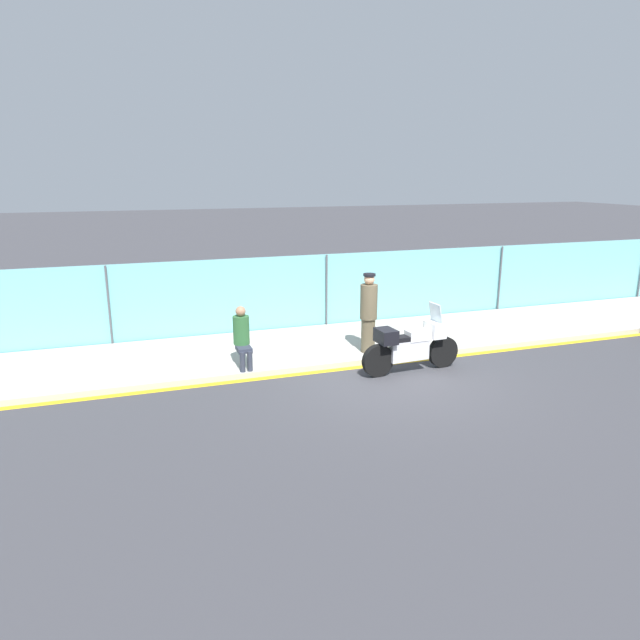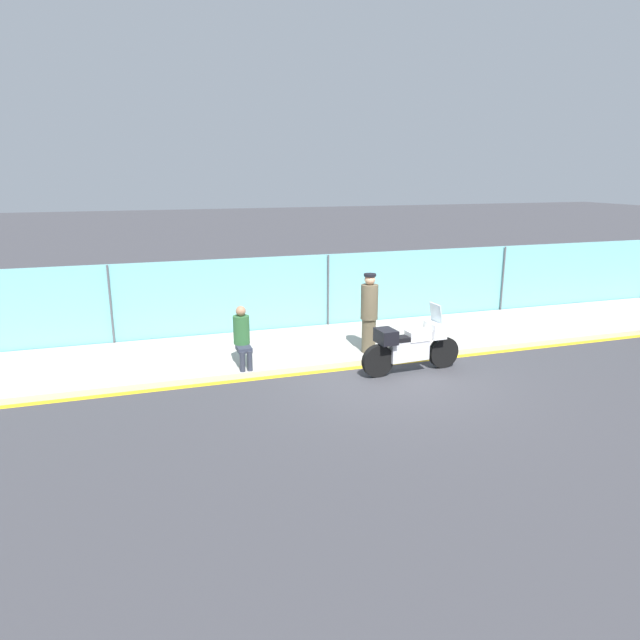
# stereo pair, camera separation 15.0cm
# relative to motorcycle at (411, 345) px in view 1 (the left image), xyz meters

# --- Properties ---
(ground_plane) EXTENTS (120.00, 120.00, 0.00)m
(ground_plane) POSITION_rel_motorcycle_xyz_m (-0.55, -0.27, -0.60)
(ground_plane) COLOR #38383D
(sidewalk) EXTENTS (41.89, 3.21, 0.13)m
(sidewalk) POSITION_rel_motorcycle_xyz_m (-0.55, 2.32, -0.53)
(sidewalk) COLOR #ADA89E
(sidewalk) RESTS_ON ground_plane
(curb_paint_stripe) EXTENTS (41.89, 0.18, 0.01)m
(curb_paint_stripe) POSITION_rel_motorcycle_xyz_m (-0.55, 0.62, -0.60)
(curb_paint_stripe) COLOR gold
(curb_paint_stripe) RESTS_ON ground_plane
(storefront_fence) EXTENTS (39.79, 0.17, 2.08)m
(storefront_fence) POSITION_rel_motorcycle_xyz_m (-0.55, 4.02, 0.44)
(storefront_fence) COLOR #6BB2B7
(storefront_fence) RESTS_ON ground_plane
(motorcycle) EXTENTS (2.35, 0.58, 1.49)m
(motorcycle) POSITION_rel_motorcycle_xyz_m (0.00, 0.00, 0.00)
(motorcycle) COLOR black
(motorcycle) RESTS_ON ground_plane
(officer_standing) EXTENTS (0.40, 0.40, 1.87)m
(officer_standing) POSITION_rel_motorcycle_xyz_m (-0.46, 1.24, 0.49)
(officer_standing) COLOR brown
(officer_standing) RESTS_ON sidewalk
(person_seated_on_curb) EXTENTS (0.35, 0.67, 1.33)m
(person_seated_on_curb) POSITION_rel_motorcycle_xyz_m (-3.46, 1.18, 0.27)
(person_seated_on_curb) COLOR #2D3342
(person_seated_on_curb) RESTS_ON sidewalk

